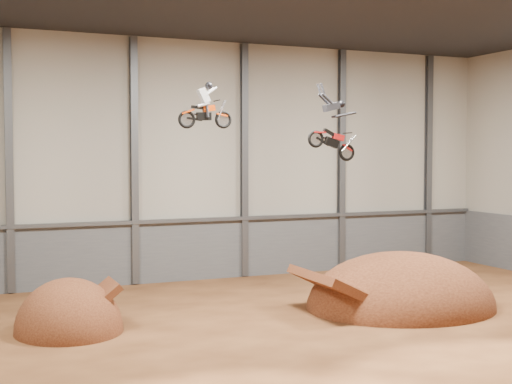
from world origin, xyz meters
TOP-DOWN VIEW (x-y plane):
  - floor at (0.00, 0.00)m, footprint 40.00×40.00m
  - back_wall at (0.00, 15.00)m, footprint 40.00×0.10m
  - lower_band_back at (0.00, 14.90)m, footprint 39.80×0.18m
  - steel_rail at (0.00, 14.75)m, footprint 39.80×0.35m
  - steel_column_1 at (-10.00, 14.80)m, footprint 0.40×0.36m
  - steel_column_2 at (-3.33, 14.80)m, footprint 0.40×0.36m
  - steel_column_3 at (3.33, 14.80)m, footprint 0.40×0.36m
  - steel_column_4 at (10.00, 14.80)m, footprint 0.40×0.36m
  - steel_column_5 at (16.67, 14.80)m, footprint 0.40×0.36m
  - takeoff_ramp at (-8.39, 5.32)m, footprint 4.44×5.12m
  - landing_ramp at (7.01, 3.82)m, footprint 9.30×8.23m
  - fmx_rider_a at (-2.90, 3.74)m, footprint 2.38×0.93m
  - fmx_rider_b at (2.33, 2.53)m, footprint 3.90×0.99m

SIDE VIEW (x-z plane):
  - floor at x=0.00m, z-range 0.00..0.00m
  - takeoff_ramp at x=-8.39m, z-range -2.22..2.22m
  - landing_ramp at x=7.01m, z-range -2.68..2.68m
  - lower_band_back at x=0.00m, z-range 0.00..3.50m
  - steel_rail at x=0.00m, z-range 3.45..3.65m
  - back_wall at x=0.00m, z-range 0.00..14.00m
  - steel_column_1 at x=-10.00m, z-range 0.05..13.95m
  - steel_column_2 at x=-3.33m, z-range 0.05..13.95m
  - steel_column_3 at x=3.33m, z-range 0.05..13.95m
  - steel_column_4 at x=10.00m, z-range 0.05..13.95m
  - steel_column_5 at x=16.67m, z-range 0.05..13.95m
  - fmx_rider_b at x=2.33m, z-range 6.93..10.55m
  - fmx_rider_a at x=-2.90m, z-range 8.44..10.59m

